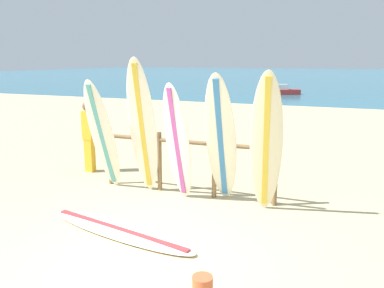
{
  "coord_description": "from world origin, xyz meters",
  "views": [
    {
      "loc": [
        2.25,
        -3.86,
        2.54
      ],
      "look_at": [
        -0.49,
        3.1,
        0.91
      ],
      "focal_mm": 37.04,
      "sensor_mm": 36.0,
      "label": 1
    }
  ],
  "objects_px": {
    "surfboard_rack": "(186,156)",
    "surfboard_lying_on_sand": "(119,231)",
    "surfboard_leaning_left": "(143,128)",
    "small_boat_offshore": "(281,91)",
    "surfboard_leaning_center_right": "(266,144)",
    "beachgoer_standing": "(89,133)",
    "surfboard_leaning_center_left": "(178,143)",
    "surfboard_leaning_far_left": "(103,136)",
    "surfboard_leaning_center": "(221,140)",
    "sand_bucket": "(202,287)"
  },
  "relations": [
    {
      "from": "surfboard_rack",
      "to": "surfboard_lying_on_sand",
      "type": "xyz_separation_m",
      "value": [
        -0.27,
        -1.98,
        -0.7
      ]
    },
    {
      "from": "surfboard_leaning_left",
      "to": "small_boat_offshore",
      "type": "distance_m",
      "value": 22.15
    },
    {
      "from": "surfboard_leaning_center_right",
      "to": "beachgoer_standing",
      "type": "xyz_separation_m",
      "value": [
        -4.18,
        1.04,
        -0.31
      ]
    },
    {
      "from": "surfboard_leaning_center_left",
      "to": "beachgoer_standing",
      "type": "height_order",
      "value": "surfboard_leaning_center_left"
    },
    {
      "from": "surfboard_leaning_left",
      "to": "small_boat_offshore",
      "type": "xyz_separation_m",
      "value": [
        -0.99,
        22.1,
        -1.03
      ]
    },
    {
      "from": "surfboard_rack",
      "to": "surfboard_leaning_left",
      "type": "bearing_deg",
      "value": -153.31
    },
    {
      "from": "surfboard_lying_on_sand",
      "to": "beachgoer_standing",
      "type": "xyz_separation_m",
      "value": [
        -2.33,
        2.57,
        0.85
      ]
    },
    {
      "from": "small_boat_offshore",
      "to": "surfboard_leaning_far_left",
      "type": "bearing_deg",
      "value": -89.62
    },
    {
      "from": "surfboard_rack",
      "to": "surfboard_leaning_center",
      "type": "xyz_separation_m",
      "value": [
        0.79,
        -0.36,
        0.43
      ]
    },
    {
      "from": "surfboard_leaning_far_left",
      "to": "surfboard_rack",
      "type": "bearing_deg",
      "value": 14.22
    },
    {
      "from": "surfboard_leaning_left",
      "to": "surfboard_leaning_center",
      "type": "distance_m",
      "value": 1.5
    },
    {
      "from": "surfboard_leaning_far_left",
      "to": "sand_bucket",
      "type": "height_order",
      "value": "surfboard_leaning_far_left"
    },
    {
      "from": "sand_bucket",
      "to": "surfboard_lying_on_sand",
      "type": "bearing_deg",
      "value": 147.94
    },
    {
      "from": "surfboard_rack",
      "to": "surfboard_lying_on_sand",
      "type": "relative_size",
      "value": 1.24
    },
    {
      "from": "surfboard_lying_on_sand",
      "to": "beachgoer_standing",
      "type": "height_order",
      "value": "beachgoer_standing"
    },
    {
      "from": "surfboard_leaning_left",
      "to": "surfboard_leaning_center_left",
      "type": "height_order",
      "value": "surfboard_leaning_left"
    },
    {
      "from": "surfboard_leaning_center_left",
      "to": "surfboard_leaning_center_right",
      "type": "relative_size",
      "value": 0.9
    },
    {
      "from": "surfboard_rack",
      "to": "sand_bucket",
      "type": "distance_m",
      "value": 3.43
    },
    {
      "from": "surfboard_leaning_left",
      "to": "surfboard_leaning_center_left",
      "type": "bearing_deg",
      "value": -2.98
    },
    {
      "from": "surfboard_leaning_left",
      "to": "sand_bucket",
      "type": "height_order",
      "value": "surfboard_leaning_left"
    },
    {
      "from": "surfboard_rack",
      "to": "surfboard_lying_on_sand",
      "type": "bearing_deg",
      "value": -97.86
    },
    {
      "from": "surfboard_rack",
      "to": "sand_bucket",
      "type": "relative_size",
      "value": 13.64
    },
    {
      "from": "surfboard_rack",
      "to": "small_boat_offshore",
      "type": "relative_size",
      "value": 1.28
    },
    {
      "from": "surfboard_leaning_center",
      "to": "surfboard_lying_on_sand",
      "type": "bearing_deg",
      "value": -123.22
    },
    {
      "from": "surfboard_rack",
      "to": "surfboard_leaning_center_left",
      "type": "xyz_separation_m",
      "value": [
        -0.0,
        -0.39,
        0.34
      ]
    },
    {
      "from": "surfboard_rack",
      "to": "surfboard_leaning_far_left",
      "type": "bearing_deg",
      "value": -165.78
    },
    {
      "from": "surfboard_leaning_center_left",
      "to": "surfboard_lying_on_sand",
      "type": "bearing_deg",
      "value": -99.73
    },
    {
      "from": "surfboard_leaning_left",
      "to": "surfboard_leaning_center_right",
      "type": "distance_m",
      "value": 2.29
    },
    {
      "from": "surfboard_leaning_center",
      "to": "surfboard_leaning_center_left",
      "type": "bearing_deg",
      "value": -177.39
    },
    {
      "from": "surfboard_leaning_left",
      "to": "surfboard_leaning_center",
      "type": "xyz_separation_m",
      "value": [
        1.5,
        -0.0,
        -0.12
      ]
    },
    {
      "from": "beachgoer_standing",
      "to": "sand_bucket",
      "type": "distance_m",
      "value": 5.5
    },
    {
      "from": "surfboard_leaning_far_left",
      "to": "surfboard_leaning_center_right",
      "type": "height_order",
      "value": "surfboard_leaning_center_right"
    },
    {
      "from": "small_boat_offshore",
      "to": "sand_bucket",
      "type": "xyz_separation_m",
      "value": [
        3.15,
        -24.8,
        -0.13
      ]
    },
    {
      "from": "surfboard_leaning_far_left",
      "to": "surfboard_leaning_center",
      "type": "relative_size",
      "value": 0.93
    },
    {
      "from": "surfboard_leaning_center_left",
      "to": "sand_bucket",
      "type": "height_order",
      "value": "surfboard_leaning_center_left"
    },
    {
      "from": "surfboard_leaning_left",
      "to": "beachgoer_standing",
      "type": "height_order",
      "value": "surfboard_leaning_left"
    },
    {
      "from": "surfboard_leaning_center_right",
      "to": "beachgoer_standing",
      "type": "relative_size",
      "value": 1.49
    },
    {
      "from": "surfboard_lying_on_sand",
      "to": "surfboard_leaning_left",
      "type": "bearing_deg",
      "value": 105.11
    },
    {
      "from": "surfboard_leaning_left",
      "to": "surfboard_leaning_center_left",
      "type": "xyz_separation_m",
      "value": [
        0.71,
        -0.04,
        -0.21
      ]
    },
    {
      "from": "surfboard_leaning_center_left",
      "to": "surfboard_leaning_center",
      "type": "height_order",
      "value": "surfboard_leaning_center"
    },
    {
      "from": "beachgoer_standing",
      "to": "small_boat_offshore",
      "type": "bearing_deg",
      "value": 87.57
    },
    {
      "from": "beachgoer_standing",
      "to": "surfboard_leaning_left",
      "type": "bearing_deg",
      "value": -26.65
    },
    {
      "from": "surfboard_leaning_left",
      "to": "surfboard_leaning_center_right",
      "type": "height_order",
      "value": "surfboard_leaning_left"
    },
    {
      "from": "surfboard_leaning_left",
      "to": "surfboard_lying_on_sand",
      "type": "relative_size",
      "value": 0.93
    },
    {
      "from": "surfboard_leaning_center",
      "to": "small_boat_offshore",
      "type": "xyz_separation_m",
      "value": [
        -2.49,
        22.11,
        -0.91
      ]
    },
    {
      "from": "surfboard_leaning_center_right",
      "to": "small_boat_offshore",
      "type": "distance_m",
      "value": 22.45
    },
    {
      "from": "beachgoer_standing",
      "to": "sand_bucket",
      "type": "xyz_separation_m",
      "value": [
        4.05,
        -3.65,
        -0.76
      ]
    },
    {
      "from": "surfboard_rack",
      "to": "surfboard_lying_on_sand",
      "type": "height_order",
      "value": "surfboard_rack"
    },
    {
      "from": "sand_bucket",
      "to": "surfboard_leaning_far_left",
      "type": "bearing_deg",
      "value": 138.48
    },
    {
      "from": "small_boat_offshore",
      "to": "surfboard_leaning_center_left",
      "type": "bearing_deg",
      "value": -85.6
    }
  ]
}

